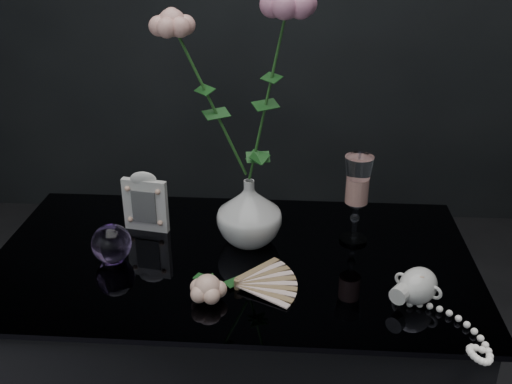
# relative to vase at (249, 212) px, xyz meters

# --- Properties ---
(vase) EXTENTS (0.16, 0.16, 0.15)m
(vase) POSITION_rel_vase_xyz_m (0.00, 0.00, 0.00)
(vase) COLOR silver
(vase) RESTS_ON table
(wine_glass) EXTENTS (0.08, 0.08, 0.21)m
(wine_glass) POSITION_rel_vase_xyz_m (0.24, 0.02, 0.03)
(wine_glass) COLOR white
(wine_glass) RESTS_ON table
(picture_frame) EXTENTS (0.12, 0.10, 0.15)m
(picture_frame) POSITION_rel_vase_xyz_m (-0.25, 0.04, -0.00)
(picture_frame) COLOR silver
(picture_frame) RESTS_ON table
(paperweight) EXTENTS (0.09, 0.09, 0.09)m
(paperweight) POSITION_rel_vase_xyz_m (-0.29, -0.10, -0.03)
(paperweight) COLOR #AA7FCF
(paperweight) RESTS_ON table
(paper_fan) EXTENTS (0.26, 0.21, 0.03)m
(paper_fan) POSITION_rel_vase_xyz_m (-0.01, -0.19, -0.06)
(paper_fan) COLOR #F5E3C4
(paper_fan) RESTS_ON table
(loose_rose) EXTENTS (0.15, 0.18, 0.06)m
(loose_rose) POSITION_rel_vase_xyz_m (-0.06, -0.23, -0.05)
(loose_rose) COLOR beige
(loose_rose) RESTS_ON table
(pearl_jar) EXTENTS (0.35, 0.35, 0.07)m
(pearl_jar) POSITION_rel_vase_xyz_m (0.34, -0.20, -0.04)
(pearl_jar) COLOR silver
(pearl_jar) RESTS_ON table
(roses) EXTENTS (0.31, 0.12, 0.47)m
(roses) POSITION_rel_vase_xyz_m (-0.02, 0.01, 0.30)
(roses) COLOR #E9A495
(roses) RESTS_ON vase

